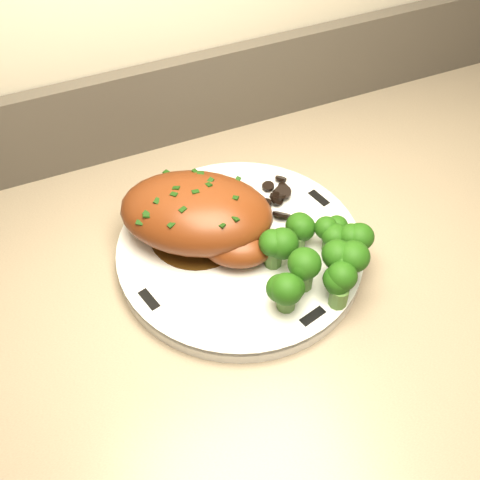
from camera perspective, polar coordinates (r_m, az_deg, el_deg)
name	(u,v)px	position (r m, az deg, el deg)	size (l,w,h in m)	color
plate	(240,251)	(0.69, 0.00, -1.05)	(0.28, 0.28, 0.02)	white
rim_accent_0	(319,198)	(0.73, 7.48, 3.95)	(0.03, 0.01, 0.00)	black
rim_accent_1	(180,186)	(0.75, -5.75, 5.10)	(0.03, 0.01, 0.00)	black
rim_accent_2	(149,300)	(0.64, -8.62, -5.61)	(0.03, 0.01, 0.00)	black
rim_accent_3	(313,316)	(0.63, 6.90, -7.20)	(0.03, 0.01, 0.00)	black
gravy_pool	(198,232)	(0.69, -4.02, 0.73)	(0.11, 0.11, 0.00)	#3F250B
chicken_breast	(201,216)	(0.67, -3.73, 2.27)	(0.21, 0.19, 0.07)	brown
mushroom_pile	(261,205)	(0.71, 2.02, 3.31)	(0.09, 0.06, 0.02)	black
broccoli_florets	(317,259)	(0.64, 7.30, -1.75)	(0.13, 0.12, 0.05)	#4D7631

